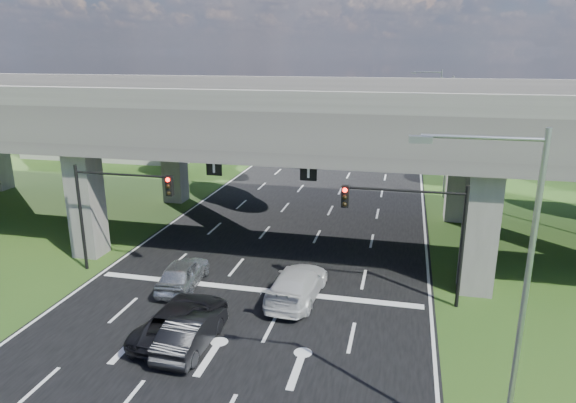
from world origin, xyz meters
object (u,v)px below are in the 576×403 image
at_px(signal_left, 114,200).
at_px(streetlight_near, 511,283).
at_px(car_white, 297,284).
at_px(car_trailing, 182,320).
at_px(signal_right, 416,221).
at_px(car_silver, 183,273).
at_px(streetlight_far, 444,128).
at_px(streetlight_beyond, 435,108).
at_px(car_dark, 191,331).

height_order(signal_left, streetlight_near, streetlight_near).
xyz_separation_m(signal_left, streetlight_near, (17.92, -9.94, 1.66)).
bearing_deg(car_white, streetlight_near, 134.41).
bearing_deg(car_trailing, signal_right, -146.26).
bearing_deg(car_silver, car_white, 175.51).
distance_m(signal_right, streetlight_far, 20.25).
relative_size(streetlight_beyond, car_trailing, 1.85).
relative_size(signal_right, streetlight_near, 0.60).
relative_size(signal_right, car_silver, 1.36).
xyz_separation_m(signal_right, car_silver, (-11.49, -0.94, -3.40)).
height_order(streetlight_near, car_white, streetlight_near).
height_order(signal_left, streetlight_far, streetlight_far).
bearing_deg(car_dark, signal_right, -143.47).
bearing_deg(car_trailing, streetlight_beyond, -101.76).
xyz_separation_m(signal_left, car_white, (10.18, -0.94, -3.37)).
bearing_deg(car_silver, streetlight_beyond, -114.89).
distance_m(car_dark, car_white, 6.18).
height_order(streetlight_beyond, car_silver, streetlight_beyond).
height_order(car_silver, car_white, car_white).
bearing_deg(car_white, streetlight_far, -106.54).
bearing_deg(car_trailing, streetlight_far, -110.74).
bearing_deg(streetlight_far, streetlight_near, -90.00).
distance_m(car_dark, car_trailing, 1.05).
xyz_separation_m(car_dark, car_white, (3.32, 5.22, 0.06)).
bearing_deg(car_dark, streetlight_far, -111.38).
distance_m(streetlight_beyond, car_white, 38.14).
bearing_deg(car_dark, streetlight_near, 162.62).
bearing_deg(streetlight_far, car_white, -110.24).
relative_size(streetlight_far, car_trailing, 1.85).
bearing_deg(streetlight_near, car_white, 130.71).
bearing_deg(signal_left, car_silver, -12.76).
bearing_deg(signal_left, car_white, -5.29).
xyz_separation_m(car_silver, car_dark, (2.70, -5.22, -0.02)).
bearing_deg(car_trailing, signal_left, -37.39).
distance_m(signal_right, streetlight_near, 10.33).
relative_size(streetlight_far, car_silver, 2.26).
bearing_deg(car_white, streetlight_beyond, -98.12).
xyz_separation_m(signal_left, streetlight_beyond, (17.92, 36.06, 1.66)).
xyz_separation_m(streetlight_near, streetlight_far, (0.00, 30.00, 0.00)).
bearing_deg(streetlight_far, signal_left, -131.78).
relative_size(car_silver, car_white, 0.82).
relative_size(car_silver, car_trailing, 0.82).
bearing_deg(streetlight_near, car_trailing, 159.02).
relative_size(signal_left, car_dark, 1.35).
xyz_separation_m(streetlight_far, car_trailing, (-11.80, -25.47, -5.07)).
xyz_separation_m(signal_right, streetlight_far, (2.27, 20.06, 1.66)).
bearing_deg(signal_right, car_trailing, -150.38).
height_order(car_dark, car_trailing, car_trailing).
bearing_deg(car_dark, signal_left, -40.43).
distance_m(car_silver, car_dark, 5.87).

